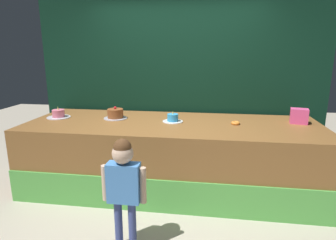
{
  "coord_description": "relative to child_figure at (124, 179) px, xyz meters",
  "views": [
    {
      "loc": [
        0.45,
        -2.85,
        1.79
      ],
      "look_at": [
        -0.02,
        0.39,
        0.99
      ],
      "focal_mm": 30.27,
      "sensor_mm": 36.0,
      "label": 1
    }
  ],
  "objects": [
    {
      "name": "ground_plane",
      "position": [
        0.27,
        0.62,
        -0.68
      ],
      "size": [
        12.0,
        12.0,
        0.0
      ],
      "primitive_type": "plane",
      "color": "#BCB29E"
    },
    {
      "name": "stage_platform",
      "position": [
        0.27,
        1.27,
        -0.24
      ],
      "size": [
        3.76,
        1.33,
        0.89
      ],
      "color": "brown",
      "rests_on": "ground_plane"
    },
    {
      "name": "curtain_backdrop",
      "position": [
        0.27,
        2.03,
        0.67
      ],
      "size": [
        4.26,
        0.08,
        2.7
      ],
      "primitive_type": "cube",
      "color": "black",
      "rests_on": "ground_plane"
    },
    {
      "name": "child_figure",
      "position": [
        0.0,
        0.0,
        0.0
      ],
      "size": [
        0.41,
        0.19,
        1.06
      ],
      "color": "#3F4C8C",
      "rests_on": "ground_plane"
    },
    {
      "name": "pink_box",
      "position": [
        1.87,
        1.47,
        0.3
      ],
      "size": [
        0.23,
        0.18,
        0.19
      ],
      "primitive_type": "cube",
      "rotation": [
        0.0,
        0.0,
        -0.21
      ],
      "color": "#F25193",
      "rests_on": "stage_platform"
    },
    {
      "name": "donut",
      "position": [
        1.07,
        1.3,
        0.23
      ],
      "size": [
        0.11,
        0.11,
        0.04
      ],
      "primitive_type": "torus",
      "color": "orange",
      "rests_on": "stage_platform"
    },
    {
      "name": "cake_left",
      "position": [
        -1.33,
        1.34,
        0.25
      ],
      "size": [
        0.32,
        0.32,
        0.16
      ],
      "color": "silver",
      "rests_on": "stage_platform"
    },
    {
      "name": "cake_center",
      "position": [
        -0.53,
        1.4,
        0.27
      ],
      "size": [
        0.32,
        0.32,
        0.17
      ],
      "color": "silver",
      "rests_on": "stage_platform"
    },
    {
      "name": "cake_right",
      "position": [
        0.27,
        1.32,
        0.25
      ],
      "size": [
        0.27,
        0.27,
        0.15
      ],
      "color": "white",
      "rests_on": "stage_platform"
    }
  ]
}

